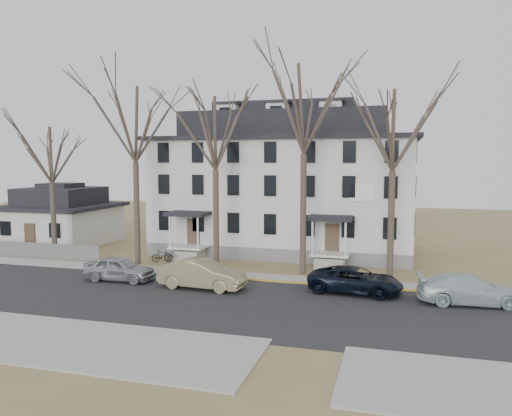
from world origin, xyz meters
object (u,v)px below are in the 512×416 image
(tree_mid_right, at_px, (394,124))
(tree_far_left, at_px, (135,118))
(small_house, at_px, (62,218))
(car_navy, at_px, (355,281))
(car_tan, at_px, (202,275))
(tree_mid_left, at_px, (215,128))
(bicycle_left, at_px, (176,255))
(car_white, at_px, (469,290))
(tree_bungalow, at_px, (51,151))
(bicycle_right, at_px, (162,257))
(car_silver, at_px, (119,269))
(boarding_house, at_px, (285,185))
(tree_center, at_px, (304,102))

(tree_mid_right, bearing_deg, tree_far_left, 180.00)
(small_house, distance_m, car_navy, 28.59)
(car_navy, bearing_deg, car_tan, 105.50)
(tree_mid_left, relative_size, bicycle_left, 6.85)
(small_house, bearing_deg, bicycle_left, -19.78)
(car_white, bearing_deg, tree_bungalow, 74.63)
(tree_bungalow, bearing_deg, tree_far_left, 0.00)
(small_house, bearing_deg, tree_far_left, -29.39)
(car_tan, bearing_deg, bicycle_left, 38.90)
(car_navy, distance_m, bicycle_right, 14.96)
(bicycle_right, bearing_deg, car_silver, 163.72)
(tree_bungalow, xyz_separation_m, car_tan, (14.09, -5.31, -7.29))
(boarding_house, height_order, tree_far_left, tree_far_left)
(tree_mid_left, distance_m, tree_center, 6.18)
(small_house, relative_size, bicycle_right, 5.73)
(tree_center, distance_m, car_navy, 11.68)
(tree_bungalow, bearing_deg, tree_mid_left, 0.00)
(small_house, bearing_deg, boarding_house, 5.59)
(bicycle_right, bearing_deg, tree_mid_right, -109.04)
(tree_bungalow, bearing_deg, tree_center, 0.00)
(car_navy, distance_m, car_white, 5.85)
(car_tan, bearing_deg, boarding_house, -4.39)
(small_house, distance_m, tree_mid_right, 30.08)
(tree_center, height_order, bicycle_right, tree_center)
(small_house, distance_m, tree_bungalow, 9.43)
(tree_far_left, bearing_deg, car_silver, -73.26)
(tree_bungalow, distance_m, car_tan, 16.73)
(car_tan, bearing_deg, tree_mid_left, 15.29)
(car_white, relative_size, bicycle_left, 2.79)
(boarding_house, bearing_deg, car_silver, -119.82)
(tree_mid_right, relative_size, tree_bungalow, 1.18)
(tree_mid_right, distance_m, car_tan, 14.61)
(car_tan, xyz_separation_m, car_white, (14.42, 0.79, -0.08))
(car_white, bearing_deg, boarding_house, 38.27)
(small_house, height_order, car_tan, small_house)
(bicycle_right, bearing_deg, car_white, -121.05)
(car_silver, bearing_deg, bicycle_left, -8.56)
(tree_far_left, xyz_separation_m, bicycle_right, (1.50, 0.80, -9.89))
(tree_mid_left, distance_m, bicycle_right, 10.23)
(tree_far_left, xyz_separation_m, car_silver, (1.49, -4.95, -9.60))
(tree_mid_right, height_order, bicycle_left, tree_mid_right)
(tree_far_left, xyz_separation_m, tree_bungalow, (-7.00, 0.00, -2.22))
(tree_far_left, bearing_deg, tree_center, 0.00)
(tree_bungalow, height_order, bicycle_right, tree_bungalow)
(tree_far_left, xyz_separation_m, car_navy, (15.69, -3.92, -9.62))
(car_navy, bearing_deg, small_house, 75.57)
(car_white, xyz_separation_m, bicycle_right, (-20.01, 5.32, -0.30))
(car_white, bearing_deg, tree_mid_left, 67.40)
(tree_mid_left, height_order, car_tan, tree_mid_left)
(boarding_house, bearing_deg, bicycle_left, -134.49)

